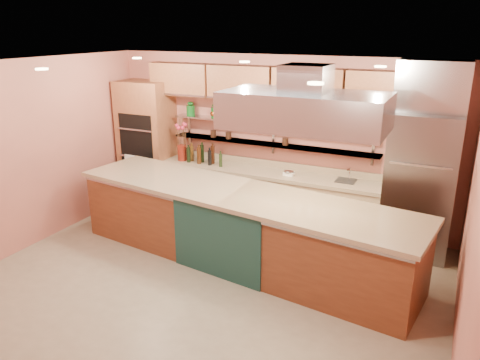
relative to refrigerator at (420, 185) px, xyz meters
The scene contains 21 objects.
floor 3.35m from the refrigerator, 137.68° to the right, with size 6.00×5.00×0.02m, color gray.
ceiling 3.63m from the refrigerator, 137.68° to the right, with size 6.00×5.00×0.02m, color black.
wall_back 2.40m from the refrigerator, behind, with size 6.00×0.04×2.80m, color #BB6A58.
wall_front 5.21m from the refrigerator, 116.86° to the right, with size 6.00×0.04×2.80m, color #BB6A58.
wall_left 5.77m from the refrigerator, 158.20° to the right, with size 0.04×5.00×2.80m, color #BB6A58.
wall_right 2.26m from the refrigerator, 73.10° to the right, with size 0.04×5.00×2.80m, color #BB6A58.
oven_stack 4.80m from the refrigerator, behind, with size 0.95×0.64×2.30m, color #985937.
refrigerator is the anchor object (origin of this frame).
back_counter 2.47m from the refrigerator, behind, with size 3.84×0.64×0.93m, color tan.
wall_shelf_lower 2.43m from the refrigerator, behind, with size 3.60×0.26×0.03m, color #A5A7AC.
wall_shelf_upper 2.50m from the refrigerator, behind, with size 3.60×0.26×0.03m, color #A5A7AC.
upper_cabinets 2.69m from the refrigerator, behind, with size 4.60×0.36×0.55m, color #985937.
range_hood 2.26m from the refrigerator, 134.01° to the right, with size 2.00×1.00×0.45m, color #A5A7AC.
ceiling_downlights 3.50m from the refrigerator, 140.46° to the right, with size 4.00×2.80×0.02m, color #FFE5A5.
island 2.67m from the refrigerator, 148.30° to the right, with size 5.03×1.09×1.05m, color brown.
flower_vase 4.02m from the refrigerator, behind, with size 0.16×0.16×0.29m, color maroon.
oil_bottle_cluster 3.54m from the refrigerator, behind, with size 0.76×0.22×0.24m, color black.
kitchen_scale 2.00m from the refrigerator, behind, with size 0.16×0.12×0.09m, color white.
bar_faucet 1.04m from the refrigerator, behind, with size 0.03×0.03×0.22m, color white.
copper_kettle 3.48m from the refrigerator, behind, with size 0.19×0.19×0.15m, color #C16B2C.
green_canister 3.03m from the refrigerator, behind, with size 0.14×0.14×0.17m, color #104C17.
Camera 1 is at (2.76, -4.71, 3.23)m, focal length 35.00 mm.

